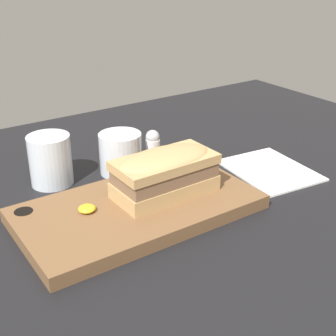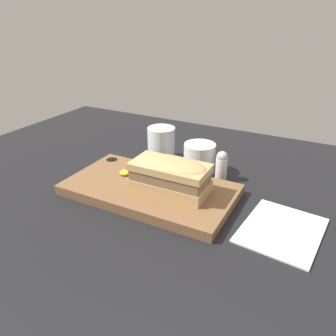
{
  "view_description": "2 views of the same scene",
  "coord_description": "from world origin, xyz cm",
  "px_view_note": "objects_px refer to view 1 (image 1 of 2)",
  "views": [
    {
      "loc": [
        -40.78,
        -63.52,
        42.38
      ],
      "look_at": [
        0.04,
        -3.74,
        8.56
      ],
      "focal_mm": 50.0,
      "sensor_mm": 36.0,
      "label": 1
    },
    {
      "loc": [
        28.93,
        -62.45,
        41.52
      ],
      "look_at": [
        -2.39,
        -3.17,
        9.19
      ],
      "focal_mm": 35.0,
      "sensor_mm": 36.0,
      "label": 2
    }
  ],
  "objects_px": {
    "serving_board": "(138,208)",
    "water_glass": "(51,163)",
    "sandwich": "(165,171)",
    "salt_shaker": "(153,148)",
    "wine_glass": "(121,154)",
    "napkin": "(270,170)"
  },
  "relations": [
    {
      "from": "wine_glass",
      "to": "napkin",
      "type": "bearing_deg",
      "value": -33.55
    },
    {
      "from": "napkin",
      "to": "salt_shaker",
      "type": "xyz_separation_m",
      "value": [
        -0.18,
        0.15,
        0.04
      ]
    },
    {
      "from": "wine_glass",
      "to": "salt_shaker",
      "type": "distance_m",
      "value": 0.07
    },
    {
      "from": "water_glass",
      "to": "wine_glass",
      "type": "height_order",
      "value": "water_glass"
    },
    {
      "from": "water_glass",
      "to": "salt_shaker",
      "type": "relative_size",
      "value": 1.22
    },
    {
      "from": "serving_board",
      "to": "sandwich",
      "type": "relative_size",
      "value": 2.26
    },
    {
      "from": "sandwich",
      "to": "wine_glass",
      "type": "height_order",
      "value": "sandwich"
    },
    {
      "from": "wine_glass",
      "to": "salt_shaker",
      "type": "bearing_deg",
      "value": -11.52
    },
    {
      "from": "wine_glass",
      "to": "napkin",
      "type": "relative_size",
      "value": 0.43
    },
    {
      "from": "water_glass",
      "to": "serving_board",
      "type": "bearing_deg",
      "value": -69.0
    },
    {
      "from": "sandwich",
      "to": "napkin",
      "type": "height_order",
      "value": "sandwich"
    },
    {
      "from": "napkin",
      "to": "salt_shaker",
      "type": "height_order",
      "value": "salt_shaker"
    },
    {
      "from": "sandwich",
      "to": "salt_shaker",
      "type": "bearing_deg",
      "value": 64.63
    },
    {
      "from": "sandwich",
      "to": "water_glass",
      "type": "relative_size",
      "value": 1.82
    },
    {
      "from": "sandwich",
      "to": "salt_shaker",
      "type": "relative_size",
      "value": 2.22
    },
    {
      "from": "serving_board",
      "to": "wine_glass",
      "type": "bearing_deg",
      "value": 70.09
    },
    {
      "from": "serving_board",
      "to": "wine_glass",
      "type": "xyz_separation_m",
      "value": [
        0.06,
        0.16,
        0.03
      ]
    },
    {
      "from": "serving_board",
      "to": "napkin",
      "type": "relative_size",
      "value": 2.05
    },
    {
      "from": "napkin",
      "to": "sandwich",
      "type": "bearing_deg",
      "value": 179.25
    },
    {
      "from": "serving_board",
      "to": "water_glass",
      "type": "distance_m",
      "value": 0.21
    },
    {
      "from": "salt_shaker",
      "to": "serving_board",
      "type": "bearing_deg",
      "value": -130.27
    },
    {
      "from": "water_glass",
      "to": "wine_glass",
      "type": "bearing_deg",
      "value": -13.03
    }
  ]
}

